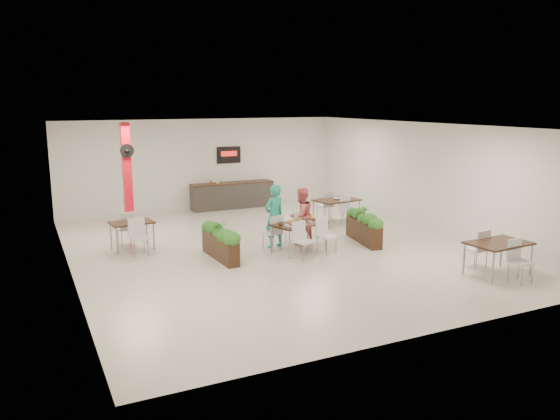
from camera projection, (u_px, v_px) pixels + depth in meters
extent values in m
plane|color=beige|center=(273.00, 248.00, 14.36)|extent=(12.00, 12.00, 0.00)
cube|color=white|center=(202.00, 164.00, 19.35)|extent=(10.00, 0.10, 3.20)
cube|color=white|center=(430.00, 242.00, 8.74)|extent=(10.00, 0.10, 3.20)
cube|color=white|center=(66.00, 204.00, 11.93)|extent=(0.10, 12.00, 3.20)
cube|color=white|center=(426.00, 177.00, 16.17)|extent=(0.10, 12.00, 3.20)
cube|color=white|center=(273.00, 126.00, 13.73)|extent=(10.00, 12.00, 0.04)
cube|color=red|center=(127.00, 177.00, 16.14)|extent=(0.25, 0.25, 3.20)
cylinder|color=black|center=(127.00, 151.00, 15.82)|extent=(0.40, 0.06, 0.40)
sphere|color=black|center=(127.00, 151.00, 15.79)|extent=(0.12, 0.12, 0.12)
cube|color=#322F2C|center=(232.00, 196.00, 19.69)|extent=(3.00, 0.60, 0.90)
cube|color=black|center=(232.00, 183.00, 19.60)|extent=(3.00, 0.62, 0.04)
cube|color=black|center=(229.00, 155.00, 19.68)|extent=(0.90, 0.04, 0.60)
cube|color=red|center=(229.00, 154.00, 19.65)|extent=(0.60, 0.02, 0.18)
imported|color=#9C441A|center=(211.00, 181.00, 19.24)|extent=(0.09, 0.09, 0.19)
imported|color=yellow|center=(218.00, 181.00, 19.35)|extent=(0.13, 0.13, 0.17)
cube|color=black|center=(299.00, 224.00, 13.95)|extent=(1.56, 1.14, 0.04)
cylinder|color=gray|center=(289.00, 245.00, 13.36)|extent=(0.04, 0.04, 0.71)
cylinder|color=gray|center=(326.00, 236.00, 14.19)|extent=(0.04, 0.04, 0.71)
cylinder|color=gray|center=(272.00, 240.00, 13.87)|extent=(0.04, 0.04, 0.71)
cylinder|color=gray|center=(308.00, 232.00, 14.69)|extent=(0.04, 0.04, 0.71)
cube|color=white|center=(272.00, 233.00, 14.19)|extent=(0.52, 0.52, 0.05)
cube|color=white|center=(277.00, 225.00, 14.00)|extent=(0.42, 0.15, 0.45)
cylinder|color=gray|center=(273.00, 239.00, 14.47)|extent=(0.02, 0.02, 0.43)
cylinder|color=gray|center=(263.00, 241.00, 14.26)|extent=(0.02, 0.02, 0.43)
cylinder|color=gray|center=(281.00, 242.00, 14.22)|extent=(0.02, 0.02, 0.43)
cylinder|color=gray|center=(271.00, 244.00, 14.00)|extent=(0.02, 0.02, 0.43)
cube|color=white|center=(295.00, 228.00, 14.71)|extent=(0.52, 0.52, 0.05)
cube|color=white|center=(300.00, 220.00, 14.52)|extent=(0.42, 0.15, 0.45)
cylinder|color=gray|center=(295.00, 234.00, 14.99)|extent=(0.02, 0.02, 0.43)
cylinder|color=gray|center=(286.00, 236.00, 14.77)|extent=(0.02, 0.02, 0.43)
cylinder|color=gray|center=(304.00, 237.00, 14.74)|extent=(0.02, 0.02, 0.43)
cylinder|color=gray|center=(294.00, 239.00, 14.52)|extent=(0.02, 0.02, 0.43)
cube|color=white|center=(304.00, 241.00, 13.31)|extent=(0.52, 0.52, 0.05)
cube|color=white|center=(299.00, 230.00, 13.40)|extent=(0.42, 0.15, 0.45)
cylinder|color=gray|center=(304.00, 253.00, 13.12)|extent=(0.02, 0.02, 0.43)
cylinder|color=gray|center=(314.00, 251.00, 13.34)|extent=(0.02, 0.02, 0.43)
cylinder|color=gray|center=(294.00, 251.00, 13.37)|extent=(0.02, 0.02, 0.43)
cylinder|color=gray|center=(304.00, 248.00, 13.59)|extent=(0.02, 0.02, 0.43)
cube|color=white|center=(327.00, 236.00, 13.82)|extent=(0.52, 0.52, 0.05)
cube|color=white|center=(322.00, 225.00, 13.91)|extent=(0.42, 0.15, 0.45)
cylinder|color=gray|center=(327.00, 248.00, 13.63)|extent=(0.02, 0.02, 0.43)
cylinder|color=gray|center=(336.00, 245.00, 13.85)|extent=(0.02, 0.02, 0.43)
cylinder|color=gray|center=(317.00, 245.00, 13.88)|extent=(0.02, 0.02, 0.43)
cylinder|color=gray|center=(326.00, 243.00, 14.10)|extent=(0.02, 0.02, 0.43)
cube|color=white|center=(292.00, 225.00, 13.65)|extent=(0.37, 0.37, 0.01)
ellipsoid|color=#A24E28|center=(292.00, 223.00, 13.63)|extent=(0.22, 0.22, 0.13)
cube|color=white|center=(299.00, 221.00, 14.10)|extent=(0.32, 0.32, 0.01)
ellipsoid|color=gold|center=(299.00, 219.00, 14.09)|extent=(0.18, 0.18, 0.11)
cube|color=white|center=(314.00, 221.00, 14.12)|extent=(0.32, 0.32, 0.01)
ellipsoid|color=#44190D|center=(314.00, 219.00, 14.10)|extent=(0.16, 0.16, 0.10)
cube|color=white|center=(303.00, 224.00, 13.78)|extent=(0.22, 0.22, 0.01)
ellipsoid|color=white|center=(303.00, 223.00, 13.77)|extent=(0.12, 0.12, 0.07)
cylinder|color=orange|center=(311.00, 216.00, 14.40)|extent=(0.07, 0.07, 0.15)
imported|color=brown|center=(280.00, 224.00, 13.66)|extent=(0.12, 0.12, 0.10)
imported|color=teal|center=(274.00, 216.00, 14.34)|extent=(0.70, 0.55, 1.68)
imported|color=#FA6F76|center=(301.00, 216.00, 14.69)|extent=(0.88, 0.76, 1.54)
cube|color=black|center=(220.00, 247.00, 13.38)|extent=(0.37, 1.76, 0.58)
ellipsoid|color=#1A5418|center=(232.00, 237.00, 12.67)|extent=(0.40, 0.40, 0.32)
ellipsoid|color=#1A5418|center=(226.00, 234.00, 12.98)|extent=(0.40, 0.40, 0.32)
ellipsoid|color=#1A5418|center=(220.00, 231.00, 13.29)|extent=(0.40, 0.40, 0.32)
ellipsoid|color=#1A5418|center=(214.00, 228.00, 13.61)|extent=(0.40, 0.40, 0.32)
ellipsoid|color=#1A5418|center=(209.00, 225.00, 13.92)|extent=(0.40, 0.40, 0.32)
imported|color=#1A5418|center=(220.00, 228.00, 13.28)|extent=(0.34, 0.30, 0.38)
cube|color=black|center=(363.00, 232.00, 14.96)|extent=(0.61, 1.82, 0.60)
ellipsoid|color=#1A5418|center=(376.00, 222.00, 14.17)|extent=(0.40, 0.40, 0.32)
ellipsoid|color=#1A5418|center=(370.00, 219.00, 14.53)|extent=(0.40, 0.40, 0.32)
ellipsoid|color=#1A5418|center=(364.00, 217.00, 14.88)|extent=(0.40, 0.40, 0.32)
ellipsoid|color=#1A5418|center=(358.00, 214.00, 15.23)|extent=(0.40, 0.40, 0.32)
ellipsoid|color=#1A5418|center=(353.00, 211.00, 15.58)|extent=(0.40, 0.40, 0.32)
imported|color=#1A5418|center=(364.00, 214.00, 14.86)|extent=(0.22, 0.22, 0.39)
cube|color=black|center=(132.00, 222.00, 14.11)|extent=(1.14, 0.81, 0.04)
cylinder|color=gray|center=(117.00, 241.00, 13.69)|extent=(0.04, 0.04, 0.71)
cylinder|color=gray|center=(154.00, 237.00, 14.17)|extent=(0.04, 0.04, 0.71)
cylinder|color=gray|center=(111.00, 236.00, 14.19)|extent=(0.04, 0.04, 0.71)
cylinder|color=gray|center=(147.00, 232.00, 14.67)|extent=(0.04, 0.04, 0.71)
cube|color=white|center=(126.00, 228.00, 14.67)|extent=(0.46, 0.46, 0.05)
cube|color=white|center=(127.00, 221.00, 14.46)|extent=(0.42, 0.08, 0.45)
cylinder|color=gray|center=(131.00, 235.00, 14.94)|extent=(0.02, 0.02, 0.43)
cylinder|color=gray|center=(118.00, 236.00, 14.77)|extent=(0.02, 0.02, 0.43)
cylinder|color=gray|center=(134.00, 237.00, 14.66)|extent=(0.02, 0.02, 0.43)
cylinder|color=gray|center=(122.00, 239.00, 14.48)|extent=(0.02, 0.02, 0.43)
cube|color=white|center=(139.00, 238.00, 13.66)|extent=(0.46, 0.46, 0.05)
cube|color=white|center=(136.00, 227.00, 13.77)|extent=(0.42, 0.08, 0.45)
cylinder|color=gray|center=(135.00, 249.00, 13.48)|extent=(0.02, 0.02, 0.43)
cylinder|color=gray|center=(148.00, 247.00, 13.65)|extent=(0.02, 0.02, 0.43)
cylinder|color=gray|center=(131.00, 246.00, 13.76)|extent=(0.02, 0.02, 0.43)
cylinder|color=gray|center=(144.00, 244.00, 13.94)|extent=(0.02, 0.02, 0.43)
imported|color=white|center=(131.00, 221.00, 14.10)|extent=(0.22, 0.22, 0.05)
cube|color=black|center=(337.00, 200.00, 17.30)|extent=(1.48, 1.09, 0.04)
cylinder|color=gray|center=(329.00, 216.00, 16.72)|extent=(0.04, 0.04, 0.71)
cylinder|color=gray|center=(359.00, 211.00, 17.39)|extent=(0.04, 0.04, 0.71)
cylinder|color=gray|center=(313.00, 212.00, 17.36)|extent=(0.04, 0.04, 0.71)
cylinder|color=gray|center=(343.00, 207.00, 18.03)|extent=(0.04, 0.04, 0.71)
cube|color=white|center=(325.00, 206.00, 17.84)|extent=(0.48, 0.48, 0.05)
cube|color=white|center=(328.00, 199.00, 17.64)|extent=(0.42, 0.10, 0.45)
cylinder|color=gray|center=(325.00, 211.00, 18.12)|extent=(0.02, 0.02, 0.43)
cylinder|color=gray|center=(317.00, 212.00, 17.94)|extent=(0.02, 0.02, 0.43)
cylinder|color=gray|center=(332.00, 213.00, 17.85)|extent=(0.02, 0.02, 0.43)
cylinder|color=gray|center=(324.00, 214.00, 17.66)|extent=(0.02, 0.02, 0.43)
cube|color=white|center=(349.00, 212.00, 16.87)|extent=(0.48, 0.48, 0.05)
cube|color=white|center=(345.00, 203.00, 16.97)|extent=(0.42, 0.10, 0.45)
cylinder|color=gray|center=(348.00, 221.00, 16.68)|extent=(0.02, 0.02, 0.43)
cylinder|color=gray|center=(356.00, 219.00, 16.87)|extent=(0.02, 0.02, 0.43)
cylinder|color=gray|center=(341.00, 219.00, 16.96)|extent=(0.02, 0.02, 0.43)
cylinder|color=gray|center=(349.00, 218.00, 17.15)|extent=(0.02, 0.02, 0.43)
imported|color=white|center=(337.00, 199.00, 17.29)|extent=(0.22, 0.22, 0.05)
cube|color=black|center=(499.00, 243.00, 12.06)|extent=(1.42, 1.00, 0.04)
cylinder|color=gray|center=(493.00, 268.00, 11.50)|extent=(0.04, 0.04, 0.71)
cylinder|color=gray|center=(531.00, 260.00, 12.10)|extent=(0.04, 0.04, 0.71)
cylinder|color=gray|center=(464.00, 259.00, 12.17)|extent=(0.04, 0.04, 0.71)
cylinder|color=gray|center=(501.00, 251.00, 12.77)|extent=(0.04, 0.04, 0.71)
cube|color=white|center=(476.00, 249.00, 12.63)|extent=(0.45, 0.45, 0.05)
cube|color=white|center=(484.00, 240.00, 12.42)|extent=(0.42, 0.07, 0.45)
cylinder|color=gray|center=(475.00, 256.00, 12.90)|extent=(0.02, 0.02, 0.43)
cylinder|color=gray|center=(465.00, 258.00, 12.74)|extent=(0.02, 0.02, 0.43)
cylinder|color=gray|center=(486.00, 260.00, 12.61)|extent=(0.02, 0.02, 0.43)
cylinder|color=gray|center=(476.00, 262.00, 12.45)|extent=(0.02, 0.02, 0.43)
cube|color=white|center=(521.00, 262.00, 11.60)|extent=(0.45, 0.45, 0.05)
cube|color=white|center=(514.00, 249.00, 11.72)|extent=(0.42, 0.07, 0.45)
cylinder|color=gray|center=(522.00, 276.00, 11.42)|extent=(0.02, 0.02, 0.43)
cylinder|color=gray|center=(532.00, 274.00, 11.59)|extent=(0.02, 0.02, 0.43)
cylinder|color=gray|center=(508.00, 272.00, 11.71)|extent=(0.02, 0.02, 0.43)
cylinder|color=gray|center=(519.00, 269.00, 11.88)|extent=(0.02, 0.02, 0.43)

